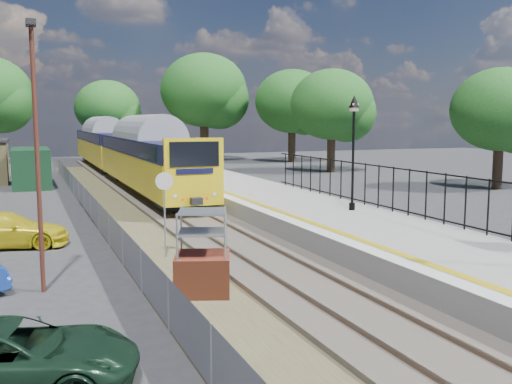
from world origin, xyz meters
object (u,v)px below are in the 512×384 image
train (120,148)px  car_green (8,357)px  victorian_lamp_north (354,126)px  car_yellow (5,230)px  speed_sign (165,200)px  brick_plinth (202,254)px  carpark_lamp (36,141)px

train → car_green: (-7.32, -34.60, -1.74)m
victorian_lamp_north → car_yellow: bearing=170.2°
speed_sign → car_green: size_ratio=0.66×
train → speed_sign: bearing=-95.9°
car_green → train: bearing=2.5°
car_green → car_yellow: 11.91m
train → speed_sign: 26.65m
brick_plinth → victorian_lamp_north: bearing=35.6°
brick_plinth → speed_sign: size_ratio=0.79×
train → car_yellow: size_ratio=9.42×
carpark_lamp → train: bearing=77.1°
car_green → car_yellow: car_yellow is taller
train → carpark_lamp: size_ratio=5.82×
carpark_lamp → brick_plinth: bearing=-25.8°
speed_sign → car_yellow: bearing=154.9°
train → speed_sign: size_ratio=14.31×
train → car_green: bearing=-102.0°
victorian_lamp_north → speed_sign: size_ratio=1.61×
victorian_lamp_north → train: 25.56m
speed_sign → carpark_lamp: (-3.85, -2.35, 2.05)m
carpark_lamp → car_green: 6.72m
train → carpark_lamp: (-6.60, -28.85, 1.66)m
brick_plinth → carpark_lamp: size_ratio=0.32×
carpark_lamp → car_yellow: (-1.06, 6.16, -3.37)m
car_green → victorian_lamp_north: bearing=-38.1°
brick_plinth → car_yellow: bearing=121.4°
brick_plinth → carpark_lamp: 5.17m
train → speed_sign: train is taller
train → brick_plinth: train is taller
car_green → speed_sign: bearing=-15.0°
brick_plinth → car_green: (-4.56, -3.89, -0.48)m
victorian_lamp_north → speed_sign: bearing=-169.0°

